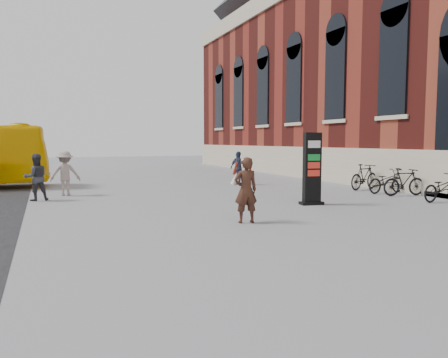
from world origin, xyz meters
name	(u,v)px	position (x,y,z in m)	size (l,w,h in m)	color
ground	(223,221)	(0.00, 0.00, 0.00)	(100.00, 100.00, 0.00)	#9E9EA3
info_pylon	(312,169)	(3.91, 1.65, 1.21)	(0.82, 0.49, 2.42)	black
woman	(246,189)	(0.44, -0.48, 0.89)	(0.69, 0.64, 1.73)	#361D14
pedestrian_a	(36,177)	(-4.71, 6.24, 0.84)	(0.82, 0.64, 1.68)	#34363D
pedestrian_b	(65,173)	(-3.67, 7.44, 0.88)	(1.13, 0.65, 1.75)	gray
pedestrian_c	(238,168)	(4.36, 8.68, 0.82)	(0.96, 0.40, 1.64)	#2E3653
bike_4	(442,188)	(8.60, 0.50, 0.49)	(0.66, 1.88, 0.99)	black
bike_5	(404,182)	(8.60, 2.28, 0.55)	(0.51, 1.82, 1.09)	black
bike_6	(386,181)	(8.60, 3.25, 0.49)	(0.65, 1.87, 0.98)	black
bike_7	(364,177)	(8.60, 4.59, 0.57)	(0.54, 1.90, 1.14)	black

